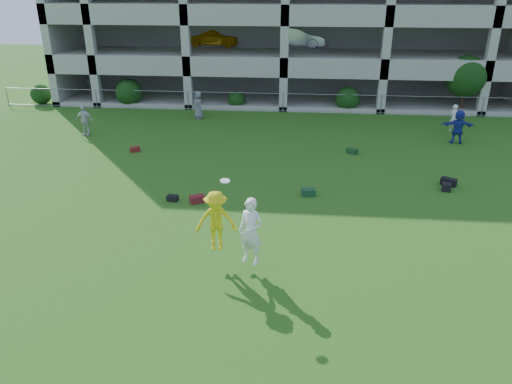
# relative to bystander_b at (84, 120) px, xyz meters

# --- Properties ---
(ground) EXTENTS (100.00, 100.00, 0.00)m
(ground) POSITION_rel_bystander_b_xyz_m (10.25, -13.05, -0.81)
(ground) COLOR #235114
(ground) RESTS_ON ground
(bystander_b) EXTENTS (0.97, 0.44, 1.62)m
(bystander_b) POSITION_rel_bystander_b_xyz_m (0.00, 0.00, 0.00)
(bystander_b) COLOR silver
(bystander_b) RESTS_ON ground
(bystander_c) EXTENTS (0.89, 0.96, 1.65)m
(bystander_c) POSITION_rel_bystander_b_xyz_m (5.32, 3.89, 0.01)
(bystander_c) COLOR slate
(bystander_c) RESTS_ON ground
(bystander_d) EXTENTS (1.61, 0.60, 1.71)m
(bystander_d) POSITION_rel_bystander_b_xyz_m (19.28, 0.40, 0.04)
(bystander_d) COLOR #213298
(bystander_d) RESTS_ON ground
(bystander_e) EXTENTS (0.64, 0.66, 1.52)m
(bystander_e) POSITION_rel_bystander_b_xyz_m (19.61, 2.41, -0.05)
(bystander_e) COLOR white
(bystander_e) RESTS_ON ground
(bag_red_a) EXTENTS (0.63, 0.54, 0.28)m
(bag_red_a) POSITION_rel_bystander_b_xyz_m (7.67, -8.01, -0.67)
(bag_red_a) COLOR #551C0E
(bag_red_a) RESTS_ON ground
(bag_black_b) EXTENTS (0.44, 0.32, 0.22)m
(bag_black_b) POSITION_rel_bystander_b_xyz_m (6.70, -7.94, -0.70)
(bag_black_b) COLOR black
(bag_black_b) RESTS_ON ground
(bag_green_c) EXTENTS (0.56, 0.44, 0.26)m
(bag_green_c) POSITION_rel_bystander_b_xyz_m (11.79, -6.95, -0.68)
(bag_green_c) COLOR #163C1F
(bag_green_c) RESTS_ON ground
(crate_d) EXTENTS (0.43, 0.43, 0.30)m
(crate_d) POSITION_rel_bystander_b_xyz_m (17.22, -5.99, -0.66)
(crate_d) COLOR black
(crate_d) RESTS_ON ground
(bag_black_e) EXTENTS (0.67, 0.57, 0.30)m
(bag_black_e) POSITION_rel_bystander_b_xyz_m (17.44, -5.41, -0.66)
(bag_black_e) COLOR black
(bag_black_e) RESTS_ON ground
(bag_red_f) EXTENTS (0.53, 0.48, 0.24)m
(bag_red_f) POSITION_rel_bystander_b_xyz_m (3.48, -2.46, -0.69)
(bag_red_f) COLOR #510E13
(bag_red_f) RESTS_ON ground
(bag_green_g) EXTENTS (0.58, 0.54, 0.25)m
(bag_green_g) POSITION_rel_bystander_b_xyz_m (13.89, -1.78, -0.69)
(bag_green_g) COLOR #153814
(bag_green_g) RESTS_ON ground
(frisbee_contest) EXTENTS (2.06, 1.03, 2.54)m
(frisbee_contest) POSITION_rel_bystander_b_xyz_m (9.45, -12.33, 0.56)
(frisbee_contest) COLOR yellow
(frisbee_contest) RESTS_ON ground
(parking_garage) EXTENTS (30.00, 14.00, 12.00)m
(parking_garage) POSITION_rel_bystander_b_xyz_m (10.24, 14.65, 5.20)
(parking_garage) COLOR #9E998C
(parking_garage) RESTS_ON ground
(fence) EXTENTS (36.06, 0.06, 1.20)m
(fence) POSITION_rel_bystander_b_xyz_m (10.25, 5.95, -0.20)
(fence) COLOR gray
(fence) RESTS_ON ground
(shrub_row) EXTENTS (34.38, 2.52, 3.50)m
(shrub_row) POSITION_rel_bystander_b_xyz_m (14.84, 6.65, 0.70)
(shrub_row) COLOR #163D11
(shrub_row) RESTS_ON ground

